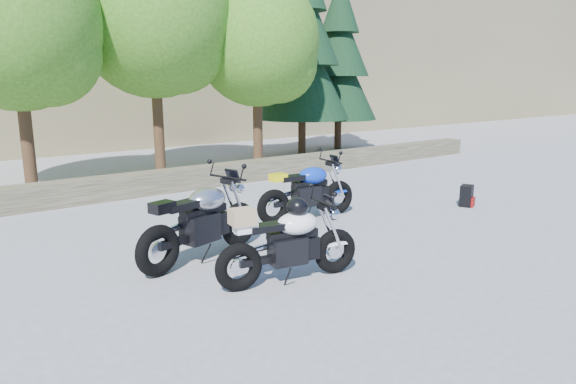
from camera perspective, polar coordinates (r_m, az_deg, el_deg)
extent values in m
plane|color=gray|center=(7.71, 3.30, -6.92)|extent=(90.00, 90.00, 0.00)
cube|color=#443E2D|center=(12.23, -13.53, 1.18)|extent=(22.00, 0.55, 0.50)
cylinder|color=#382314|center=(12.98, -27.12, 6.44)|extent=(0.28, 0.28, 3.02)
sphere|color=#366716|center=(13.00, -28.14, 16.41)|extent=(3.67, 3.67, 3.67)
sphere|color=#366716|center=(12.76, -25.34, 13.84)|extent=(2.38, 2.38, 2.38)
cylinder|color=#382314|center=(14.28, -14.27, 8.50)|extent=(0.28, 0.28, 3.36)
sphere|color=#366716|center=(14.36, -14.82, 18.57)|extent=(4.08, 4.08, 4.08)
sphere|color=#366716|center=(14.22, -12.25, 15.84)|extent=(2.64, 2.64, 2.64)
cylinder|color=#382314|center=(15.09, -3.38, 8.18)|extent=(0.28, 0.28, 2.91)
sphere|color=#366716|center=(15.09, -3.49, 16.48)|extent=(3.54, 3.54, 3.54)
sphere|color=#366716|center=(15.10, -1.18, 14.12)|extent=(2.29, 2.29, 2.29)
cylinder|color=#382314|center=(17.61, 1.57, 7.56)|extent=(0.26, 0.26, 2.16)
cone|color=black|center=(17.56, 1.60, 13.42)|extent=(3.17, 3.17, 3.24)
cone|color=black|center=(17.66, 1.64, 18.57)|extent=(2.45, 2.45, 2.88)
cylinder|color=#382314|center=(19.50, 5.57, 7.61)|extent=(0.26, 0.26, 1.92)
cone|color=black|center=(19.44, 5.67, 12.32)|extent=(2.82, 2.82, 2.88)
cone|color=black|center=(19.49, 5.76, 16.46)|extent=(2.18, 2.18, 2.56)
cone|color=black|center=(19.63, 5.85, 20.19)|extent=(1.41, 1.41, 2.05)
torus|color=black|center=(8.01, -5.50, -3.61)|extent=(0.72, 0.36, 0.70)
torus|color=black|center=(6.98, -14.26, -6.34)|extent=(0.72, 0.36, 0.70)
cylinder|color=silver|center=(8.01, -5.50, -3.61)|extent=(0.24, 0.11, 0.24)
cylinder|color=silver|center=(6.98, -14.26, -6.34)|extent=(0.24, 0.11, 0.24)
cube|color=black|center=(7.42, -9.73, -3.97)|extent=(0.59, 0.46, 0.39)
cube|color=black|center=(7.41, -9.37, -2.06)|extent=(0.78, 0.38, 0.11)
ellipsoid|color=#ABABB0|center=(7.42, -8.99, -0.80)|extent=(0.72, 0.58, 0.33)
cube|color=black|center=(7.11, -11.76, -1.50)|extent=(0.59, 0.38, 0.10)
cube|color=black|center=(6.89, -13.81, -1.65)|extent=(0.35, 0.29, 0.14)
cylinder|color=black|center=(7.67, -6.72, 1.61)|extent=(0.23, 0.70, 0.03)
sphere|color=silver|center=(7.83, -5.80, 0.47)|extent=(0.20, 0.20, 0.20)
torus|color=black|center=(6.92, 5.25, -6.55)|extent=(0.63, 0.26, 0.61)
torus|color=black|center=(6.35, -5.50, -8.32)|extent=(0.63, 0.26, 0.61)
cylinder|color=silver|center=(6.92, 5.25, -6.55)|extent=(0.21, 0.08, 0.21)
cylinder|color=silver|center=(6.35, -5.50, -8.32)|extent=(0.21, 0.08, 0.21)
cube|color=black|center=(6.56, -0.03, -6.51)|extent=(0.50, 0.37, 0.34)
cube|color=black|center=(6.52, 0.50, -4.68)|extent=(0.68, 0.27, 0.10)
ellipsoid|color=white|center=(6.52, 1.02, -3.49)|extent=(0.61, 0.47, 0.29)
cube|color=black|center=(6.34, -2.36, -3.94)|extent=(0.51, 0.29, 0.09)
cube|color=white|center=(6.23, -4.77, -3.92)|extent=(0.30, 0.24, 0.12)
cylinder|color=black|center=(6.64, 3.96, -1.26)|extent=(0.15, 0.62, 0.03)
sphere|color=silver|center=(6.75, 5.06, -2.46)|extent=(0.17, 0.17, 0.17)
ellipsoid|color=black|center=(6.46, 1.03, -1.70)|extent=(0.31, 0.33, 0.25)
cube|color=#A0855C|center=(6.18, -5.13, -2.77)|extent=(0.33, 0.30, 0.19)
torus|color=black|center=(9.95, 5.61, -0.59)|extent=(0.66, 0.21, 0.65)
torus|color=black|center=(9.13, -1.64, -1.70)|extent=(0.66, 0.21, 0.65)
cylinder|color=silver|center=(9.95, 5.61, -0.59)|extent=(0.23, 0.06, 0.22)
cylinder|color=silver|center=(9.13, -1.64, -1.70)|extent=(0.23, 0.06, 0.22)
cube|color=black|center=(9.48, 2.05, -0.42)|extent=(0.51, 0.34, 0.37)
cube|color=black|center=(9.48, 2.41, 0.96)|extent=(0.72, 0.21, 0.10)
ellipsoid|color=#0C33C2|center=(9.49, 2.77, 1.85)|extent=(0.61, 0.44, 0.31)
cube|color=black|center=(9.24, 0.51, 1.57)|extent=(0.52, 0.26, 0.09)
cube|color=#F7ED0D|center=(9.07, -1.11, 1.63)|extent=(0.30, 0.22, 0.13)
cylinder|color=black|center=(9.69, 4.75, 3.44)|extent=(0.08, 0.67, 0.03)
sphere|color=silver|center=(9.82, 5.49, 2.52)|extent=(0.18, 0.18, 0.18)
cube|color=black|center=(11.16, 19.22, -0.39)|extent=(0.39, 0.34, 0.43)
cube|color=maroon|center=(11.16, 19.87, -1.06)|extent=(0.25, 0.14, 0.18)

